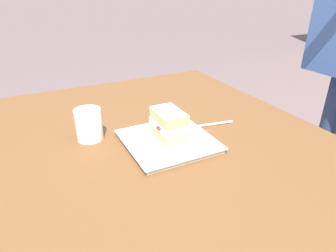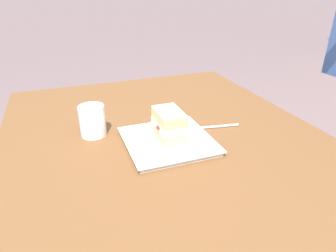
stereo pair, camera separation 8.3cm
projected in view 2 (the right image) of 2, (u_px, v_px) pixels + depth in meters
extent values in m
cylinder|color=brown|center=(204.00, 147.00, 1.65)|extent=(0.07, 0.07, 0.73)
cylinder|color=brown|center=(44.00, 178.00, 1.39)|extent=(0.07, 0.07, 0.73)
cube|color=brown|center=(166.00, 144.00, 0.90)|extent=(1.19, 0.95, 0.04)
cube|color=white|center=(168.00, 142.00, 0.85)|extent=(0.23, 0.23, 0.01)
cube|color=white|center=(168.00, 139.00, 0.85)|extent=(0.24, 0.24, 0.00)
cube|color=#E0C17A|center=(168.00, 132.00, 0.85)|extent=(0.11, 0.07, 0.03)
cube|color=white|center=(168.00, 125.00, 0.84)|extent=(0.11, 0.07, 0.02)
sphere|color=red|center=(178.00, 124.00, 0.85)|extent=(0.01, 0.01, 0.01)
sphere|color=red|center=(158.00, 128.00, 0.81)|extent=(0.01, 0.01, 0.01)
sphere|color=red|center=(181.00, 125.00, 0.83)|extent=(0.01, 0.01, 0.01)
sphere|color=red|center=(158.00, 127.00, 0.82)|extent=(0.01, 0.01, 0.01)
cube|color=#E0C17A|center=(168.00, 117.00, 0.83)|extent=(0.11, 0.07, 0.03)
cube|color=white|center=(168.00, 111.00, 0.82)|extent=(0.11, 0.07, 0.00)
cylinder|color=silver|center=(217.00, 126.00, 0.95)|extent=(0.03, 0.14, 0.01)
cube|color=silver|center=(192.00, 129.00, 0.93)|extent=(0.03, 0.03, 0.01)
cylinder|color=white|center=(92.00, 121.00, 0.89)|extent=(0.08, 0.08, 0.09)
cylinder|color=black|center=(91.00, 108.00, 0.87)|extent=(0.07, 0.07, 0.00)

